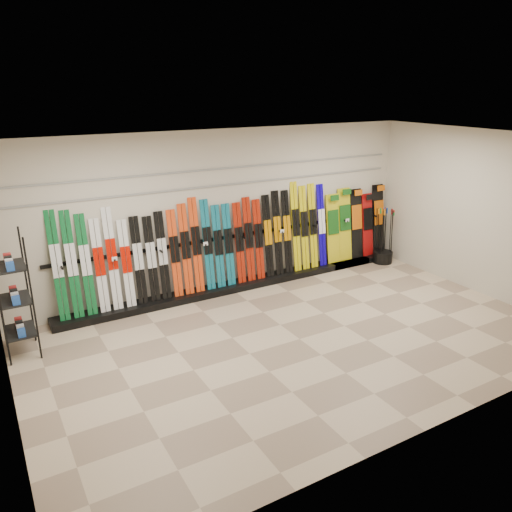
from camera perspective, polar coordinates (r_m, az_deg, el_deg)
floor at (r=7.86m, az=5.01°, el=-9.44°), size 8.00×8.00×0.00m
back_wall at (r=9.34m, az=-3.52°, el=5.13°), size 8.00×0.00×8.00m
right_wall at (r=10.05m, az=24.42°, el=4.46°), size 0.00×5.00×5.00m
ceiling at (r=6.95m, az=5.74°, el=12.85°), size 8.00×8.00×0.00m
ski_rack_base at (r=9.70m, az=-1.58°, el=-3.26°), size 8.00×0.40×0.12m
skis at (r=9.19m, az=-5.51°, el=1.18°), size 5.38×0.29×1.80m
snowboards at (r=11.06m, az=11.32°, el=3.59°), size 1.59×0.24×1.55m
accessory_rack at (r=7.86m, az=-25.88°, el=-4.08°), size 0.40×0.60×1.82m
pole_bin at (r=11.37m, az=14.24°, el=-0.09°), size 0.43×0.43×0.25m
ski_poles at (r=11.28m, az=14.46°, el=2.32°), size 0.29×0.36×1.18m
slatwall_rail_0 at (r=9.21m, az=-3.53°, el=8.13°), size 7.60×0.02×0.03m
slatwall_rail_1 at (r=9.16m, az=-3.56°, el=9.97°), size 7.60×0.02×0.03m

